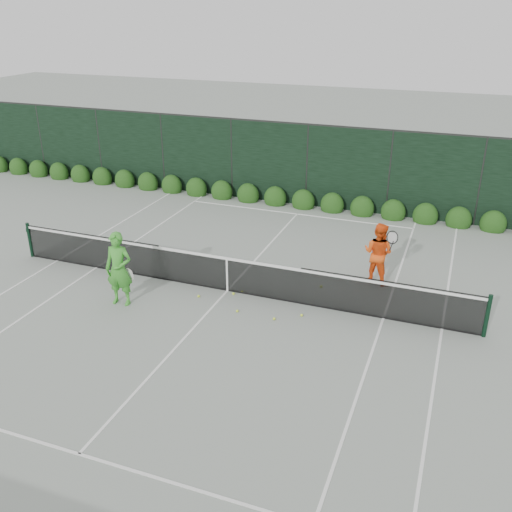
% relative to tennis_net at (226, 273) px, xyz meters
% --- Properties ---
extents(ground, '(80.00, 80.00, 0.00)m').
position_rel_tennis_net_xyz_m(ground, '(0.02, 0.00, -0.53)').
color(ground, gray).
rests_on(ground, ground).
extents(tennis_net, '(12.90, 0.10, 1.07)m').
position_rel_tennis_net_xyz_m(tennis_net, '(0.00, 0.00, 0.00)').
color(tennis_net, black).
rests_on(tennis_net, ground).
extents(player_woman, '(0.75, 0.53, 1.92)m').
position_rel_tennis_net_xyz_m(player_woman, '(-2.22, -1.56, 0.43)').
color(player_woman, green).
rests_on(player_woman, ground).
extents(player_man, '(0.99, 0.86, 1.71)m').
position_rel_tennis_net_xyz_m(player_man, '(3.62, 1.94, 0.32)').
color(player_man, '#FF5615').
rests_on(player_man, ground).
extents(court_lines, '(11.03, 23.83, 0.01)m').
position_rel_tennis_net_xyz_m(court_lines, '(0.02, 0.00, -0.53)').
color(court_lines, white).
rests_on(court_lines, ground).
extents(windscreen_fence, '(32.00, 21.07, 3.06)m').
position_rel_tennis_net_xyz_m(windscreen_fence, '(0.02, -2.71, 0.98)').
color(windscreen_fence, black).
rests_on(windscreen_fence, ground).
extents(hedge_row, '(31.66, 0.65, 0.94)m').
position_rel_tennis_net_xyz_m(hedge_row, '(0.02, 7.15, -0.30)').
color(hedge_row, '#17350E').
rests_on(hedge_row, ground).
extents(tennis_balls, '(2.92, 2.12, 0.07)m').
position_rel_tennis_net_xyz_m(tennis_balls, '(1.01, -0.32, -0.50)').
color(tennis_balls, '#DBF636').
rests_on(tennis_balls, ground).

